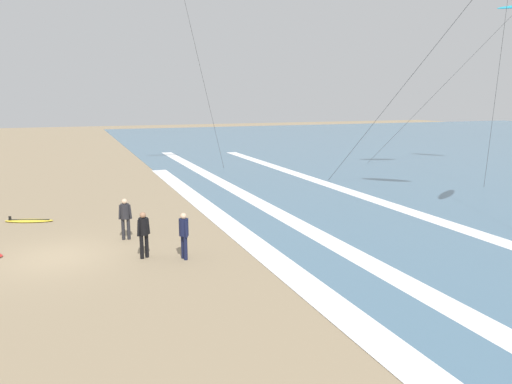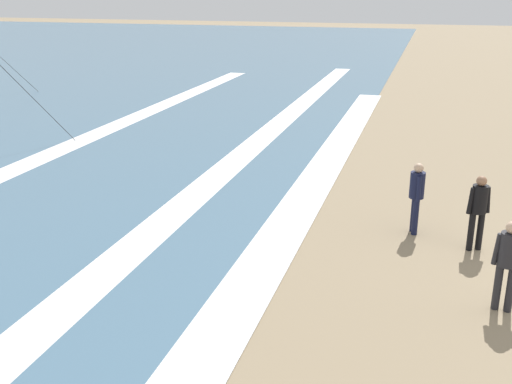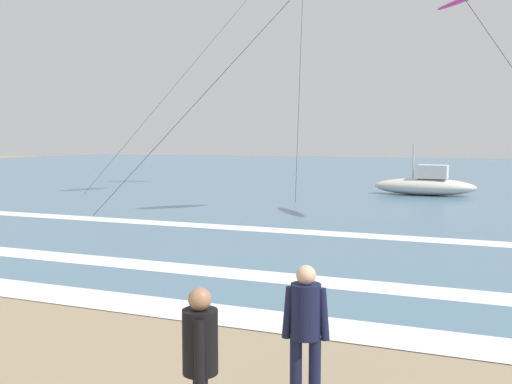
% 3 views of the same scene
% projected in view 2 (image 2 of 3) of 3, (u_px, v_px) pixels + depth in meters
% --- Properties ---
extents(wave_foam_shoreline, '(38.52, 1.06, 0.01)m').
position_uv_depth(wave_foam_shoreline, '(274.00, 245.00, 12.86)').
color(wave_foam_shoreline, white).
rests_on(wave_foam_shoreline, ocean_surface).
extents(wave_foam_mid_break, '(59.89, 0.95, 0.01)m').
position_uv_depth(wave_foam_mid_break, '(131.00, 250.00, 12.63)').
color(wave_foam_mid_break, white).
rests_on(wave_foam_mid_break, ocean_surface).
extents(surfer_left_far, '(0.32, 0.50, 1.60)m').
position_uv_depth(surfer_left_far, '(479.00, 206.00, 12.38)').
color(surfer_left_far, black).
rests_on(surfer_left_far, ground).
extents(surfer_mid_group, '(0.32, 0.52, 1.60)m').
position_uv_depth(surfer_mid_group, '(508.00, 258.00, 10.03)').
color(surfer_mid_group, '#232328').
rests_on(surfer_mid_group, ground).
extents(surfer_foreground_main, '(0.52, 0.32, 1.60)m').
position_uv_depth(surfer_foreground_main, '(417.00, 192.00, 13.25)').
color(surfer_foreground_main, '#141938').
rests_on(surfer_foreground_main, ground).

